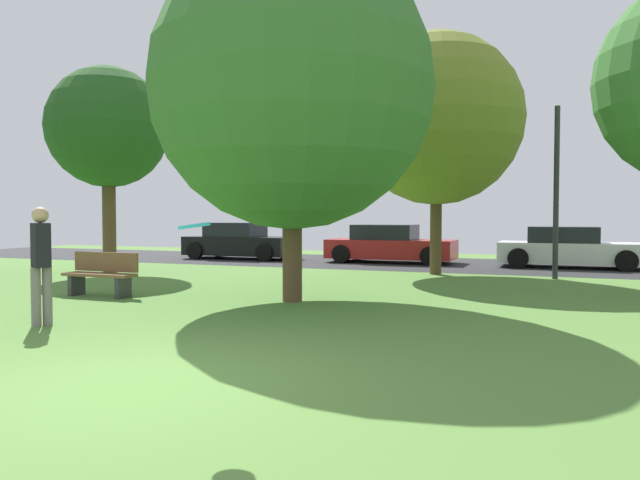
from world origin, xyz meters
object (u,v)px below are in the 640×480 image
person_thrower (41,260)px  street_lamp_post (556,193)px  frisbee_disc (194,226)px  maple_tree_far (437,120)px  parked_car_white (569,249)px  park_bench (102,274)px  parked_car_red (390,245)px  oak_tree_left (292,88)px  birch_tree_lone (108,128)px  parked_car_black (239,242)px

person_thrower → street_lamp_post: bearing=85.0°
person_thrower → frisbee_disc: person_thrower is taller
maple_tree_far → parked_car_white: maple_tree_far is taller
maple_tree_far → park_bench: (-5.49, -7.25, -3.89)m
maple_tree_far → parked_car_red: size_ratio=1.52×
person_thrower → oak_tree_left: bearing=87.7°
birch_tree_lone → parked_car_red: 10.07m
person_thrower → parked_car_white: (7.50, 14.01, -0.39)m
birch_tree_lone → person_thrower: bearing=-55.5°
person_thrower → parked_car_white: size_ratio=0.41×
oak_tree_left → street_lamp_post: size_ratio=1.52×
birch_tree_lone → frisbee_disc: size_ratio=17.55×
person_thrower → parked_car_black: person_thrower is taller
parked_car_black → parked_car_red: (5.87, 0.34, -0.02)m
park_bench → person_thrower: bearing=116.9°
parked_car_white → park_bench: (-9.02, -10.99, -0.14)m
parked_car_red → oak_tree_left: bearing=-85.5°
parked_car_white → street_lamp_post: size_ratio=0.97×
parked_car_black → parked_car_white: size_ratio=0.97×
oak_tree_left → person_thrower: (-2.42, -3.79, -3.10)m
maple_tree_far → parked_car_black: 9.64m
maple_tree_far → park_bench: maple_tree_far is taller
oak_tree_left → person_thrower: size_ratio=3.81×
frisbee_disc → parked_car_white: 16.88m
oak_tree_left → parked_car_red: (-0.80, 10.20, -3.48)m
street_lamp_post → park_bench: bearing=-140.8°
parked_car_red → birch_tree_lone: bearing=-135.6°
person_thrower → street_lamp_post: street_lamp_post is taller
oak_tree_left → parked_car_black: 12.40m
birch_tree_lone → parked_car_white: birch_tree_lone is taller
birch_tree_lone → maple_tree_far: 9.50m
birch_tree_lone → oak_tree_left: size_ratio=0.88×
birch_tree_lone → frisbee_disc: birch_tree_lone is taller
person_thrower → street_lamp_post: 12.41m
street_lamp_post → maple_tree_far: bearing=176.8°
parked_car_black → street_lamp_post: 12.04m
birch_tree_lone → parked_car_red: bearing=44.4°
person_thrower → parked_car_black: 14.31m
person_thrower → parked_car_red: person_thrower is taller
parked_car_red → street_lamp_post: (5.51, -3.91, 1.63)m
parked_car_black → park_bench: (2.73, -10.64, -0.17)m
maple_tree_far → parked_car_black: bearing=157.6°
parked_car_white → street_lamp_post: street_lamp_post is taller
oak_tree_left → person_thrower: 5.46m
frisbee_disc → street_lamp_post: (2.75, 12.64, 0.68)m
parked_car_black → parked_car_red: 5.88m
parked_car_white → street_lamp_post: (-0.37, -3.93, 1.64)m
oak_tree_left → parked_car_white: size_ratio=1.56×
oak_tree_left → birch_tree_lone: bearing=154.3°
parked_car_red → street_lamp_post: 6.95m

